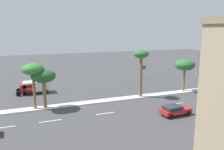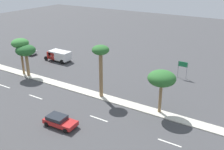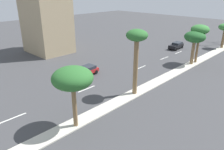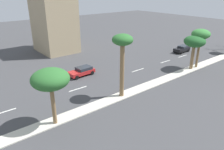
{
  "view_description": "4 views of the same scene",
  "coord_description": "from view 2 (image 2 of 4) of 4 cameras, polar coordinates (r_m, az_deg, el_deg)",
  "views": [
    {
      "loc": [
        -34.08,
        43.03,
        11.46
      ],
      "look_at": [
        2.8,
        28.65,
        3.67
      ],
      "focal_mm": 36.7,
      "sensor_mm": 36.0,
      "label": 1
    },
    {
      "loc": [
        -29.98,
        3.55,
        18.38
      ],
      "look_at": [
        2.33,
        23.93,
        2.92
      ],
      "focal_mm": 42.45,
      "sensor_mm": 36.0,
      "label": 2
    },
    {
      "loc": [
        15.11,
        4.88,
        12.37
      ],
      "look_at": [
        -2.6,
        23.01,
        2.25
      ],
      "focal_mm": 34.55,
      "sensor_mm": 36.0,
      "label": 3
    },
    {
      "loc": [
        18.82,
        7.77,
        13.19
      ],
      "look_at": [
        -1.37,
        23.93,
        2.68
      ],
      "focal_mm": 34.63,
      "sensor_mm": 36.0,
      "label": 4
    }
  ],
  "objects": [
    {
      "name": "palm_tree_far",
      "position": [
        50.28,
        -19.18,
        6.32
      ],
      "size": [
        3.08,
        3.08,
        6.68
      ],
      "color": "olive",
      "rests_on": "median_curb"
    },
    {
      "name": "sedan_white_near",
      "position": [
        63.69,
        -17.59,
        4.88
      ],
      "size": [
        2.17,
        4.16,
        1.28
      ],
      "color": "silver",
      "rests_on": "ground"
    },
    {
      "name": "box_truck",
      "position": [
        57.28,
        -11.48,
        4.2
      ],
      "size": [
        2.58,
        5.73,
        2.21
      ],
      "color": "#B21E19",
      "rests_on": "ground"
    },
    {
      "name": "median_curb",
      "position": [
        47.54,
        -13.49,
        -1.27
      ],
      "size": [
        1.8,
        71.15,
        0.12
      ],
      "primitive_type": "cube",
      "color": "beige",
      "rests_on": "ground"
    },
    {
      "name": "ground_plane",
      "position": [
        42.64,
        -5.94,
        -3.62
      ],
      "size": [
        160.0,
        160.0,
        0.0
      ],
      "primitive_type": "plane",
      "color": "#424244"
    },
    {
      "name": "lane_stripe_front",
      "position": [
        47.88,
        -22.15,
        -2.26
      ],
      "size": [
        0.2,
        2.8,
        0.01
      ],
      "primitive_type": "cube",
      "color": "silver",
      "rests_on": "ground"
    },
    {
      "name": "sedan_red_rear",
      "position": [
        34.06,
        -11.25,
        -9.66
      ],
      "size": [
        2.26,
        4.33,
        1.34
      ],
      "color": "red",
      "rests_on": "ground"
    },
    {
      "name": "lane_stripe_right",
      "position": [
        35.3,
        -2.88,
        -9.36
      ],
      "size": [
        0.2,
        2.8,
        0.01
      ],
      "primitive_type": "cube",
      "color": "silver",
      "rests_on": "ground"
    },
    {
      "name": "lane_stripe_far",
      "position": [
        42.42,
        -16.11,
        -4.57
      ],
      "size": [
        0.2,
        2.8,
        0.01
      ],
      "primitive_type": "cube",
      "color": "silver",
      "rests_on": "ground"
    },
    {
      "name": "lane_stripe_outboard",
      "position": [
        31.6,
        12.28,
        -14.1
      ],
      "size": [
        0.2,
        2.8,
        0.01
      ],
      "primitive_type": "cube",
      "color": "silver",
      "rests_on": "ground"
    },
    {
      "name": "palm_tree_mid",
      "position": [
        38.35,
        -2.47,
        4.35
      ],
      "size": [
        2.54,
        2.54,
        8.06
      ],
      "color": "olive",
      "rests_on": "median_curb"
    },
    {
      "name": "directional_road_sign",
      "position": [
        48.54,
        14.99,
        1.86
      ],
      "size": [
        0.1,
        1.74,
        3.06
      ],
      "color": "gray",
      "rests_on": "ground"
    },
    {
      "name": "palm_tree_outboard",
      "position": [
        35.06,
        10.66,
        -0.81
      ],
      "size": [
        3.74,
        3.74,
        5.97
      ],
      "color": "olive",
      "rests_on": "median_curb"
    },
    {
      "name": "palm_tree_front",
      "position": [
        49.42,
        -18.1,
        4.94
      ],
      "size": [
        3.53,
        3.53,
        5.75
      ],
      "color": "olive",
      "rests_on": "median_curb"
    }
  ]
}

